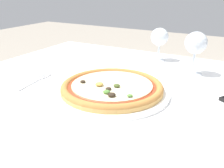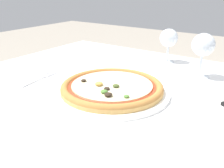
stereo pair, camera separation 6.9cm
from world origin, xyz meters
name	(u,v)px [view 1 (the left image)]	position (x,y,z in m)	size (l,w,h in m)	color
dining_table	(125,116)	(0.00, 0.00, 0.62)	(1.21, 0.99, 0.70)	brown
pizza_plate	(112,88)	(-0.03, -0.03, 0.72)	(0.35, 0.35, 0.04)	white
fork	(35,81)	(-0.30, -0.08, 0.71)	(0.04, 0.17, 0.00)	silver
wine_glass_far_left	(160,38)	(-0.03, 0.37, 0.80)	(0.07, 0.07, 0.14)	silver
wine_glass_far_right	(196,44)	(0.14, 0.26, 0.82)	(0.08, 0.08, 0.16)	silver
napkin_folded	(218,131)	(0.28, -0.11, 0.71)	(0.18, 0.16, 0.01)	silver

